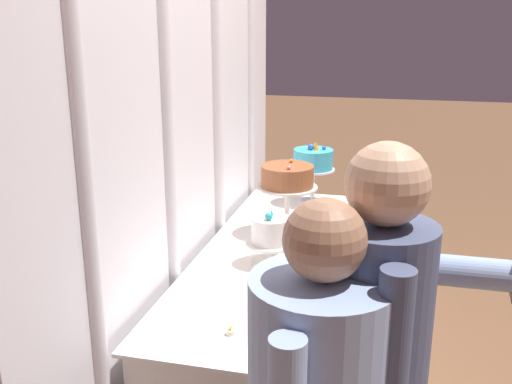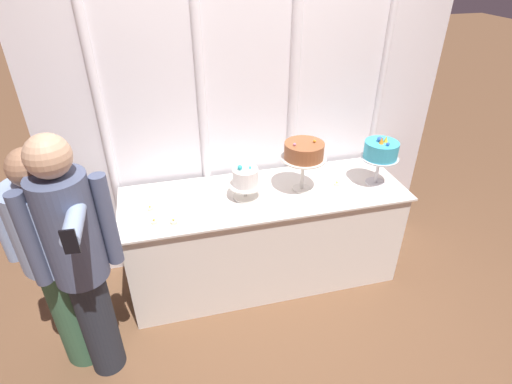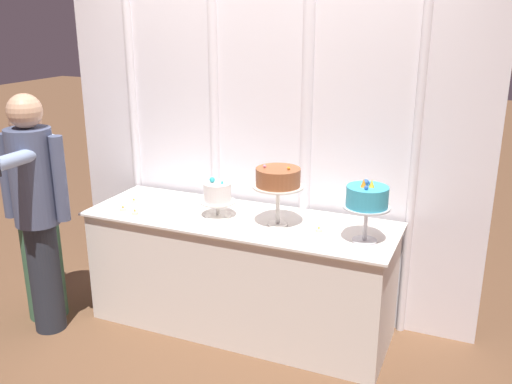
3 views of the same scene
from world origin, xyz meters
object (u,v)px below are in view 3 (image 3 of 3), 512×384
at_px(cake_display_center, 278,179).
at_px(guest_man_dark_suit, 36,209).
at_px(cake_table, 240,273).
at_px(tealight_near_right, 135,213).
at_px(guest_man_pink_jacket, 36,204).
at_px(cake_display_rightmost, 367,199).
at_px(tealight_near_left, 123,209).
at_px(cake_display_leftmost, 217,195).
at_px(tealight_far_left, 134,202).
at_px(tealight_far_right, 319,230).

height_order(cake_display_center, guest_man_dark_suit, guest_man_dark_suit).
bearing_deg(guest_man_dark_suit, cake_table, 17.32).
bearing_deg(tealight_near_right, guest_man_pink_jacket, -147.59).
height_order(cake_display_center, cake_display_rightmost, cake_display_center).
bearing_deg(cake_display_rightmost, guest_man_dark_suit, -170.97).
distance_m(tealight_near_left, tealight_near_right, 0.13).
relative_size(cake_display_rightmost, guest_man_dark_suit, 0.26).
relative_size(cake_display_leftmost, guest_man_dark_suit, 0.18).
relative_size(cake_table, tealight_far_left, 56.28).
distance_m(cake_display_leftmost, tealight_far_left, 0.67).
bearing_deg(tealight_near_right, tealight_far_right, 8.79).
distance_m(tealight_far_right, guest_man_pink_jacket, 1.80).
bearing_deg(tealight_far_right, cake_display_leftmost, 179.68).
relative_size(cake_display_leftmost, tealight_near_left, 5.55).
bearing_deg(cake_display_leftmost, cake_table, 7.97).
bearing_deg(guest_man_dark_suit, cake_display_leftmost, 18.42).
bearing_deg(tealight_far_left, guest_man_pink_jacket, -125.81).
relative_size(cake_display_leftmost, guest_man_pink_jacket, 0.16).
relative_size(tealight_near_left, tealight_near_right, 1.05).
xyz_separation_m(cake_table, tealight_far_right, (0.54, -0.02, 0.40)).
xyz_separation_m(tealight_far_left, tealight_near_right, (0.14, -0.19, 0.00)).
relative_size(cake_display_rightmost, tealight_near_right, 8.62).
bearing_deg(cake_display_rightmost, tealight_far_right, 171.28).
bearing_deg(tealight_far_left, guest_man_dark_suit, -142.72).
xyz_separation_m(cake_display_leftmost, tealight_near_right, (-0.52, -0.19, -0.13)).
xyz_separation_m(cake_display_rightmost, tealight_far_right, (-0.29, 0.04, -0.25)).
bearing_deg(cake_display_rightmost, cake_display_center, 174.64).
relative_size(cake_table, cake_display_rightmost, 5.31).
relative_size(cake_display_center, tealight_far_right, 9.04).
bearing_deg(tealight_far_right, guest_man_pink_jacket, -163.37).
bearing_deg(cake_display_center, tealight_far_right, -1.74).
relative_size(tealight_near_right, guest_man_pink_jacket, 0.03).
relative_size(cake_display_rightmost, tealight_near_left, 8.19).
height_order(tealight_near_left, tealight_near_right, tealight_near_right).
distance_m(cake_display_leftmost, tealight_near_left, 0.67).
bearing_deg(cake_table, tealight_far_left, -178.69).
distance_m(cake_display_rightmost, tealight_far_right, 0.39).
bearing_deg(guest_man_dark_suit, tealight_near_left, 23.71).
relative_size(cake_display_leftmost, cake_display_rightmost, 0.68).
distance_m(cake_display_center, tealight_near_right, 0.99).
distance_m(cake_table, tealight_far_left, 0.90).
distance_m(cake_table, cake_display_rightmost, 1.06).
height_order(tealight_near_left, guest_man_pink_jacket, guest_man_pink_jacket).
bearing_deg(tealight_far_right, cake_display_rightmost, -8.72).
xyz_separation_m(cake_display_leftmost, cake_display_center, (0.42, 0.00, 0.15)).
distance_m(cake_table, tealight_near_left, 0.90).
xyz_separation_m(cake_table, guest_man_pink_jacket, (-1.18, -0.54, 0.50)).
xyz_separation_m(tealight_far_left, tealight_far_right, (1.35, -0.01, -0.00)).
height_order(cake_display_rightmost, tealight_far_right, cake_display_rightmost).
distance_m(cake_display_leftmost, cake_display_center, 0.44).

